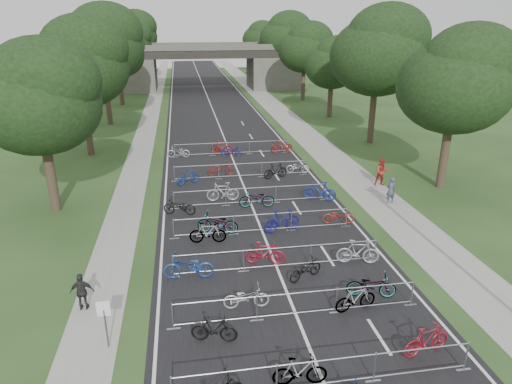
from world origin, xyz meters
TOP-DOWN VIEW (x-y plane):
  - road at (0.00, 50.00)m, footprint 11.00×140.00m
  - sidewalk_right at (8.00, 50.00)m, footprint 3.00×140.00m
  - sidewalk_left at (-7.50, 50.00)m, footprint 2.00×140.00m
  - lane_markings at (0.00, 50.00)m, footprint 0.12×140.00m
  - overpass_bridge at (0.00, 65.00)m, footprint 31.00×8.00m
  - park_sign at (-6.80, 3.00)m, footprint 0.45×0.06m
  - tree_left_0 at (-11.39, 15.93)m, footprint 6.72×6.72m
  - tree_right_0 at (13.11, 15.93)m, footprint 7.17×7.17m
  - tree_left_1 at (-11.39, 27.93)m, footprint 7.56×7.56m
  - tree_right_1 at (13.11, 27.93)m, footprint 8.18×8.18m
  - tree_left_2 at (-11.39, 39.93)m, footprint 8.40×8.40m
  - tree_right_2 at (13.11, 39.93)m, footprint 6.16×6.16m
  - tree_left_3 at (-11.39, 51.93)m, footprint 6.72×6.72m
  - tree_right_3 at (13.11, 51.93)m, footprint 7.17×7.17m
  - tree_left_4 at (-11.39, 63.93)m, footprint 7.56×7.56m
  - tree_right_4 at (13.11, 63.93)m, footprint 8.18×8.18m
  - tree_left_5 at (-11.39, 75.93)m, footprint 8.40×8.40m
  - tree_right_5 at (13.11, 75.93)m, footprint 6.16×6.16m
  - tree_left_6 at (-11.39, 87.93)m, footprint 6.72×6.72m
  - tree_right_6 at (13.11, 87.93)m, footprint 7.17×7.17m
  - barrier_row_0 at (0.00, 0.00)m, footprint 9.70×0.08m
  - barrier_row_1 at (0.00, 3.60)m, footprint 9.70×0.08m
  - barrier_row_2 at (0.00, 7.20)m, footprint 9.70×0.08m
  - barrier_row_3 at (0.00, 11.00)m, footprint 9.70×0.08m
  - barrier_row_4 at (0.00, 15.00)m, footprint 9.70×0.08m
  - barrier_row_5 at (0.00, 20.00)m, footprint 9.70×0.08m
  - barrier_row_6 at (0.00, 26.00)m, footprint 9.70×0.08m
  - bike_1 at (-0.76, 0.25)m, footprint 1.74×0.62m
  - bike_3 at (3.75, 0.91)m, footprint 1.90×0.91m
  - bike_4 at (-3.18, 2.70)m, footprint 1.71×0.85m
  - bike_5 at (-1.80, 4.49)m, footprint 1.81×0.68m
  - bike_6 at (2.32, 3.64)m, footprint 1.80×0.79m
  - bike_7 at (3.28, 4.43)m, footprint 2.09×1.19m
  - bike_8 at (-3.94, 7.04)m, footprint 2.20×0.92m
  - bike_9 at (-0.48, 7.70)m, footprint 1.95×1.02m
  - bike_10 at (1.02, 6.19)m, footprint 1.83×1.32m
  - bike_11 at (3.74, 7.10)m, footprint 2.03×0.99m
  - bike_12 at (-2.92, 10.28)m, footprint 1.90×0.71m
  - bike_13 at (-2.33, 11.32)m, footprint 2.27×1.31m
  - bike_14 at (1.01, 11.00)m, footprint 2.18×1.11m
  - bike_15 at (4.30, 11.43)m, footprint 1.79×0.90m
  - bike_16 at (-4.30, 14.10)m, footprint 1.99×1.14m
  - bike_17 at (-1.64, 15.80)m, footprint 2.03×0.66m
  - bike_18 at (0.27, 14.46)m, footprint 2.13×0.88m
  - bike_19 at (4.30, 14.98)m, footprint 2.09×1.35m
  - bike_20 at (-3.71, 19.25)m, footprint 1.76×1.24m
  - bike_21 at (-1.32, 20.80)m, footprint 1.97×0.72m
  - bike_22 at (2.45, 19.54)m, footprint 1.91×1.04m
  - bike_23 at (4.30, 20.48)m, footprint 1.74×0.88m
  - bike_24 at (-4.30, 25.93)m, footprint 1.88×0.85m
  - bike_25 at (-0.69, 26.36)m, footprint 2.05×1.35m
  - bike_26 at (0.03, 25.53)m, footprint 1.82×0.90m
  - bike_27 at (4.30, 25.99)m, footprint 1.96×0.72m
  - pedestrian_a at (8.41, 13.82)m, footprint 0.65×0.47m
  - pedestrian_b at (9.20, 16.90)m, footprint 1.01×0.83m
  - pedestrian_c at (-8.02, 5.42)m, footprint 0.91×0.39m

SIDE VIEW (x-z plane):
  - lane_markings at x=0.00m, z-range 0.00..0.00m
  - road at x=0.00m, z-range 0.00..0.01m
  - sidewalk_right at x=8.00m, z-range 0.00..0.01m
  - sidewalk_left at x=-7.50m, z-range 0.00..0.01m
  - bike_23 at x=4.30m, z-range 0.00..0.87m
  - bike_15 at x=4.30m, z-range 0.00..0.90m
  - bike_26 at x=0.03m, z-range 0.00..0.91m
  - bike_10 at x=1.02m, z-range 0.00..0.91m
  - bike_5 at x=-1.80m, z-range 0.00..0.94m
  - bike_24 at x=-4.30m, z-range 0.00..0.96m
  - bike_4 at x=-3.18m, z-range 0.00..0.99m
  - bike_16 at x=-4.30m, z-range 0.00..0.99m
  - bike_1 at x=-0.76m, z-range 0.00..1.03m
  - bike_21 at x=-1.32m, z-range 0.00..1.03m
  - bike_20 at x=-3.71m, z-range 0.00..1.04m
  - bike_7 at x=3.28m, z-range 0.00..1.04m
  - bike_6 at x=2.32m, z-range 0.00..1.05m
  - barrier_row_0 at x=0.00m, z-range 0.00..1.10m
  - barrier_row_1 at x=0.00m, z-range 0.00..1.10m
  - barrier_row_2 at x=0.00m, z-range 0.00..1.10m
  - barrier_row_3 at x=0.00m, z-range 0.00..1.10m
  - barrier_row_4 at x=0.00m, z-range 0.00..1.10m
  - barrier_row_5 at x=0.00m, z-range 0.00..1.10m
  - barrier_row_6 at x=0.00m, z-range 0.00..1.10m
  - bike_18 at x=0.27m, z-range 0.00..1.09m
  - bike_3 at x=3.75m, z-range 0.00..1.10m
  - bike_22 at x=2.45m, z-range 0.00..1.11m
  - bike_12 at x=-2.92m, z-range 0.00..1.11m
  - bike_13 at x=-2.33m, z-range 0.00..1.13m
  - bike_9 at x=-0.48m, z-range 0.00..1.13m
  - bike_8 at x=-3.94m, z-range 0.00..1.13m
  - bike_27 at x=4.30m, z-range 0.00..1.15m
  - bike_11 at x=3.74m, z-range 0.00..1.17m
  - bike_25 at x=-0.69m, z-range 0.00..1.20m
  - bike_17 at x=-1.64m, z-range 0.00..1.21m
  - bike_19 at x=4.30m, z-range 0.00..1.22m
  - bike_14 at x=1.01m, z-range 0.00..1.26m
  - pedestrian_c at x=-8.02m, z-range 0.00..1.53m
  - pedestrian_a at x=8.41m, z-range 0.00..1.67m
  - pedestrian_b at x=9.20m, z-range 0.00..1.92m
  - park_sign at x=-6.80m, z-range 0.36..2.18m
  - overpass_bridge at x=0.00m, z-range 0.01..7.06m
  - tree_right_2 at x=13.11m, z-range 1.25..10.64m
  - tree_right_5 at x=13.11m, z-range 1.25..10.64m
  - tree_left_0 at x=-11.39m, z-range 1.36..11.61m
  - tree_left_3 at x=-11.39m, z-range 1.36..11.61m
  - tree_left_6 at x=-11.39m, z-range 1.36..11.61m
  - tree_right_0 at x=13.11m, z-range 1.46..12.39m
  - tree_right_3 at x=13.11m, z-range 1.46..12.39m
  - tree_right_6 at x=13.11m, z-range 1.46..12.39m
  - tree_left_1 at x=-11.39m, z-range 1.54..13.07m
  - tree_left_4 at x=-11.39m, z-range 1.54..13.07m
  - tree_right_1 at x=13.11m, z-range 1.67..14.13m
  - tree_right_4 at x=13.11m, z-range 1.67..14.13m
  - tree_left_2 at x=-11.39m, z-range 1.71..14.52m
  - tree_left_5 at x=-11.39m, z-range 1.71..14.52m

